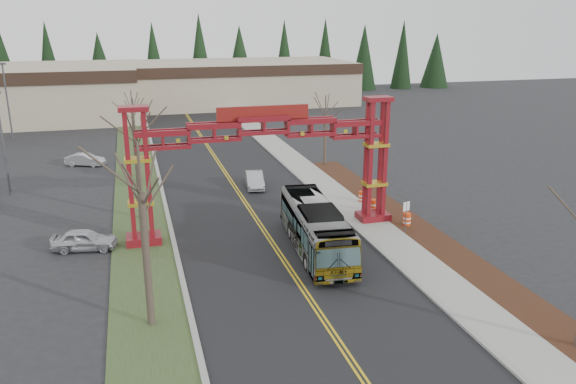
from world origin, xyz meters
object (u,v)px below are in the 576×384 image
object	(u,v)px
transit_bus	(316,227)
barrel_mid	(374,206)
bare_tree_right_far	(325,116)
bare_tree_median_near	(141,194)
gateway_arch	(263,146)
parked_car_far_a	(85,160)
retail_building_east	(237,82)
barrel_south	(407,220)
bare_tree_median_far	(132,110)
light_pole_far	(7,95)
silver_sedan	(255,180)
parked_car_near_a	(84,240)
street_sign	(406,211)
barrel_north	(362,197)
bare_tree_median_mid	(135,133)
light_pole_near	(2,136)

from	to	relation	value
transit_bus	barrel_mid	bearing A→B (deg)	45.88
bare_tree_right_far	bare_tree_median_near	bearing A→B (deg)	-124.00
gateway_arch	parked_car_far_a	xyz separation A→B (m)	(-12.88, 22.45, -5.36)
retail_building_east	parked_car_far_a	world-z (taller)	retail_building_east
gateway_arch	barrel_south	size ratio (longest dim) A/B	18.16
bare_tree_median_far	light_pole_far	world-z (taller)	light_pole_far
silver_sedan	bare_tree_right_far	xyz separation A→B (m)	(8.36, 5.64, 4.21)
parked_car_far_a	gateway_arch	bearing A→B (deg)	-128.13
retail_building_east	bare_tree_median_near	size ratio (longest dim) A/B	4.29
parked_car_near_a	parked_car_far_a	size ratio (longest dim) A/B	1.06
bare_tree_median_near	barrel_south	world-z (taller)	bare_tree_median_near
street_sign	barrel_north	distance (m)	7.23
silver_sedan	street_sign	xyz separation A→B (m)	(7.32, -13.66, 0.99)
retail_building_east	barrel_mid	size ratio (longest dim) A/B	36.26
bare_tree_median_near	bare_tree_median_mid	size ratio (longest dim) A/B	1.02
parked_car_near_a	bare_tree_median_far	size ratio (longest dim) A/B	0.56
parked_car_far_a	barrel_mid	world-z (taller)	parked_car_far_a
transit_bus	barrel_mid	size ratio (longest dim) A/B	10.43
light_pole_far	light_pole_near	bearing A→B (deg)	-80.93
silver_sedan	bare_tree_median_mid	size ratio (longest dim) A/B	0.47
gateway_arch	silver_sedan	world-z (taller)	gateway_arch
bare_tree_median_far	barrel_south	distance (m)	31.46
bare_tree_median_far	light_pole_far	distance (m)	20.70
bare_tree_median_near	street_sign	size ratio (longest dim) A/B	3.83
street_sign	bare_tree_right_far	bearing A→B (deg)	86.92
retail_building_east	street_sign	xyz separation A→B (m)	(-1.04, -65.04, -1.85)
parked_car_near_a	barrel_south	world-z (taller)	parked_car_near_a
bare_tree_right_far	street_sign	world-z (taller)	bare_tree_right_far
gateway_arch	silver_sedan	xyz separation A→B (m)	(1.64, 10.57, -5.31)
parked_car_near_a	bare_tree_median_mid	xyz separation A→B (m)	(3.60, 5.01, 5.67)
bare_tree_right_far	barrel_mid	xyz separation A→B (m)	(-1.25, -14.67, -4.36)
parked_car_far_a	light_pole_far	size ratio (longest dim) A/B	0.42
silver_sedan	parked_car_far_a	distance (m)	18.76
bare_tree_median_mid	street_sign	distance (m)	19.37
parked_car_near_a	light_pole_near	xyz separation A→B (m)	(-6.67, 13.94, 4.23)
gateway_arch	parked_car_near_a	world-z (taller)	gateway_arch
retail_building_east	bare_tree_right_far	size ratio (longest dim) A/B	5.50
retail_building_east	parked_car_near_a	bearing A→B (deg)	-109.22
silver_sedan	light_pole_far	bearing A→B (deg)	137.68
retail_building_east	parked_car_near_a	distance (m)	65.67
street_sign	barrel_south	size ratio (longest dim) A/B	2.31
bare_tree_median_near	light_pole_near	distance (m)	26.53
bare_tree_median_far	street_sign	size ratio (longest dim) A/B	3.07
silver_sedan	light_pole_near	world-z (taller)	light_pole_near
light_pole_near	street_sign	xyz separation A→B (m)	(27.23, -17.03, -3.24)
bare_tree_right_far	barrel_north	distance (m)	13.00
bare_tree_median_mid	gateway_arch	bearing A→B (deg)	-32.06
gateway_arch	retail_building_east	distance (m)	62.80
silver_sedan	street_sign	distance (m)	15.53
retail_building_east	street_sign	world-z (taller)	retail_building_east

